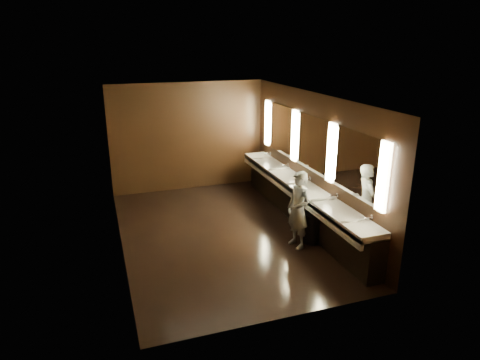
% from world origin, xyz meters
% --- Properties ---
extents(floor, '(6.00, 6.00, 0.00)m').
position_xyz_m(floor, '(0.00, 0.00, 0.00)').
color(floor, black).
rests_on(floor, ground).
extents(ceiling, '(4.00, 6.00, 0.02)m').
position_xyz_m(ceiling, '(0.00, 0.00, 2.80)').
color(ceiling, '#2D2D2B').
rests_on(ceiling, wall_back).
extents(wall_back, '(4.00, 0.02, 2.80)m').
position_xyz_m(wall_back, '(0.00, 3.00, 1.40)').
color(wall_back, black).
rests_on(wall_back, floor).
extents(wall_front, '(4.00, 0.02, 2.80)m').
position_xyz_m(wall_front, '(0.00, -3.00, 1.40)').
color(wall_front, black).
rests_on(wall_front, floor).
extents(wall_left, '(0.02, 6.00, 2.80)m').
position_xyz_m(wall_left, '(-2.00, 0.00, 1.40)').
color(wall_left, black).
rests_on(wall_left, floor).
extents(wall_right, '(0.02, 6.00, 2.80)m').
position_xyz_m(wall_right, '(2.00, 0.00, 1.40)').
color(wall_right, black).
rests_on(wall_right, floor).
extents(sink_counter, '(0.55, 5.40, 1.01)m').
position_xyz_m(sink_counter, '(1.79, 0.00, 0.50)').
color(sink_counter, black).
rests_on(sink_counter, floor).
extents(mirror_band, '(0.06, 5.03, 1.15)m').
position_xyz_m(mirror_band, '(1.98, -0.00, 1.75)').
color(mirror_band, '#FFF3BD').
rests_on(mirror_band, wall_right).
extents(person, '(0.46, 0.61, 1.50)m').
position_xyz_m(person, '(1.22, -1.01, 0.75)').
color(person, '#90A9D8').
rests_on(person, floor).
extents(trash_bin, '(0.47, 0.47, 0.60)m').
position_xyz_m(trash_bin, '(1.58, -0.93, 0.30)').
color(trash_bin, black).
rests_on(trash_bin, floor).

